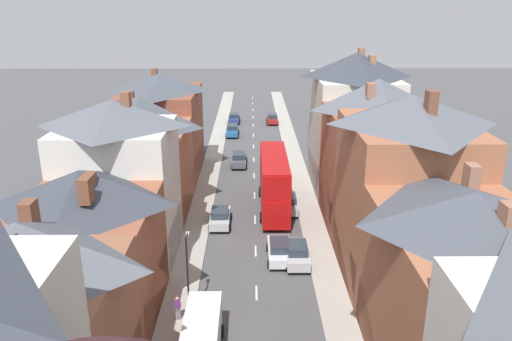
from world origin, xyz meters
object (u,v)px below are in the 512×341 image
at_px(car_near_silver, 234,118).
at_px(double_decker_bus_lead, 274,182).
at_px(car_mid_black, 279,250).
at_px(delivery_van, 202,333).
at_px(car_far_grey, 239,159).
at_px(car_parked_right_b, 232,130).
at_px(street_lamp, 188,270).
at_px(car_parked_left_a, 272,119).
at_px(pedestrian_near_right, 178,307).
at_px(car_parked_right_a, 297,253).
at_px(car_mid_white, 288,203).
at_px(car_near_blue, 220,217).

bearing_deg(car_near_silver, double_decker_bus_lead, -82.17).
bearing_deg(car_mid_black, delivery_van, -114.47).
height_order(car_far_grey, car_parked_right_b, car_parked_right_b).
height_order(car_parked_right_b, street_lamp, street_lamp).
height_order(car_parked_left_a, car_parked_right_b, car_parked_right_b).
height_order(double_decker_bus_lead, car_far_grey, double_decker_bus_lead).
xyz_separation_m(car_parked_left_a, car_parked_right_b, (-6.20, -7.68, 0.05)).
distance_m(car_mid_black, delivery_van, 11.84).
distance_m(car_far_grey, pedestrian_near_right, 30.97).
xyz_separation_m(car_parked_right_a, car_far_grey, (-4.90, 23.60, -0.01)).
bearing_deg(car_parked_left_a, car_parked_right_a, -90.00).
bearing_deg(car_parked_right_a, car_parked_right_b, 99.38).
xyz_separation_m(car_mid_white, car_far_grey, (-4.90, 13.81, -0.02)).
bearing_deg(car_near_silver, car_far_grey, -86.65).
xyz_separation_m(double_decker_bus_lead, car_mid_white, (1.31, -0.49, -1.97)).
distance_m(delivery_van, street_lamp, 4.25).
bearing_deg(car_parked_left_a, delivery_van, -96.38).
distance_m(car_parked_left_a, car_parked_right_a, 45.20).
bearing_deg(car_parked_right_b, car_mid_white, -77.40).
bearing_deg(pedestrian_near_right, car_parked_left_a, 81.33).
bearing_deg(pedestrian_near_right, car_parked_right_b, 87.71).
distance_m(car_parked_right_b, street_lamp, 44.18).
distance_m(car_parked_right_a, pedestrian_near_right, 10.77).
height_order(car_parked_right_b, delivery_van, delivery_van).
xyz_separation_m(double_decker_bus_lead, pedestrian_near_right, (-6.68, -17.50, -1.78)).
bearing_deg(pedestrian_near_right, street_lamp, 44.59).
xyz_separation_m(car_parked_left_a, car_parked_right_a, (0.00, -45.20, 0.03)).
xyz_separation_m(car_near_blue, car_parked_left_a, (6.20, 38.47, -0.01)).
distance_m(car_mid_black, pedestrian_near_right, 10.26).
distance_m(car_parked_right_a, car_mid_white, 9.79).
relative_size(car_parked_right_b, street_lamp, 0.78).
bearing_deg(pedestrian_near_right, car_mid_black, 49.28).
height_order(double_decker_bus_lead, car_near_blue, double_decker_bus_lead).
distance_m(double_decker_bus_lead, car_parked_right_b, 27.74).
xyz_separation_m(car_near_silver, car_mid_black, (4.90, -45.27, 0.02)).
height_order(car_near_blue, car_mid_white, car_mid_white).
xyz_separation_m(car_mid_white, street_lamp, (-7.35, -16.37, 2.39)).
relative_size(car_near_blue, car_parked_right_b, 0.95).
bearing_deg(car_far_grey, street_lamp, -94.64).
distance_m(car_far_grey, street_lamp, 30.38).
bearing_deg(car_near_blue, double_decker_bus_lead, 35.97).
bearing_deg(car_near_blue, street_lamp, -94.94).
xyz_separation_m(car_parked_right_a, pedestrian_near_right, (-7.99, -7.21, 0.20)).
height_order(car_mid_white, car_parked_right_b, car_parked_right_b).
bearing_deg(car_near_silver, car_parked_left_a, -5.83).
height_order(car_mid_white, delivery_van, delivery_van).
bearing_deg(car_parked_right_b, delivery_van, -90.00).
relative_size(double_decker_bus_lead, car_near_silver, 2.61).
relative_size(car_parked_right_a, car_mid_white, 1.01).
bearing_deg(double_decker_bus_lead, street_lamp, -109.71).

